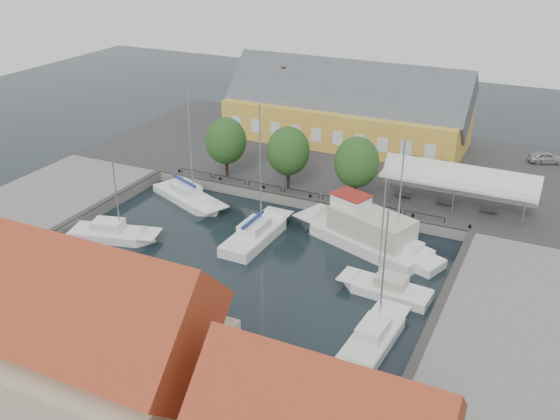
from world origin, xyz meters
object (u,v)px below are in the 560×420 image
warehouse (342,112)px  trawler (365,234)px  west_boat_c (113,235)px  launch_sw (48,280)px  car_red (281,148)px  center_sailboat (256,236)px  tent_canopy (459,181)px  car_silver (547,158)px  west_boat_a (189,198)px  east_boat_b (387,291)px  launch_nw (183,190)px  east_boat_a (402,255)px  east_boat_c (374,338)px

warehouse → trawler: 25.33m
west_boat_c → launch_sw: (0.19, -7.84, -0.17)m
trawler → launch_sw: (-20.05, -16.19, -0.93)m
car_red → center_sailboat: bearing=-77.1°
tent_canopy → trawler: (-5.83, -8.82, -2.67)m
car_silver → west_boat_a: bearing=107.7°
center_sailboat → east_boat_b: center_sailboat is taller
center_sailboat → launch_sw: bearing=-130.8°
car_silver → car_red: 29.18m
west_boat_a → launch_nw: west_boat_a is taller
east_boat_a → west_boat_c: size_ratio=0.98×
car_red → east_boat_c: bearing=-60.2°
west_boat_c → launch_sw: west_boat_c is taller
warehouse → launch_sw: warehouse is taller
center_sailboat → west_boat_a: west_boat_a is taller
trawler → car_silver: bearing=63.4°
tent_canopy → car_silver: 17.39m
warehouse → car_red: size_ratio=6.62×
car_red → west_boat_a: bearing=-110.8°
tent_canopy → launch_nw: (-26.34, -5.89, -3.59)m
warehouse → east_boat_b: 33.07m
east_boat_a → launch_nw: (-24.07, 3.74, -0.17)m
west_boat_a → west_boat_c: size_ratio=1.16×
car_silver → west_boat_c: bearing=115.9°
car_red → launch_nw: bearing=-120.6°
warehouse → east_boat_a: (14.33, -23.48, -4.17)m
car_red → launch_sw: car_red is taller
east_boat_b → west_boat_c: 24.29m
east_boat_a → east_boat_b: east_boat_a is taller
car_silver → launch_sw: 52.29m
tent_canopy → east_boat_a: bearing=-103.3°
car_silver → trawler: 27.72m
east_boat_a → east_boat_b: 5.84m
east_boat_b → east_boat_c: (0.95, -5.93, -0.00)m
east_boat_a → west_boat_c: (-23.81, -7.54, -0.00)m
warehouse → west_boat_c: bearing=-107.0°
car_red → trawler: 21.22m
car_red → center_sailboat: size_ratio=0.35×
center_sailboat → trawler: size_ratio=0.94×
east_boat_c → west_boat_c: west_boat_c is taller
car_red → west_boat_c: (-5.18, -23.29, -1.45)m
tent_canopy → car_silver: bearing=67.6°
car_silver → trawler: trawler is taller
west_boat_a → west_boat_c: bearing=-99.7°
east_boat_b → east_boat_c: east_boat_c is taller
trawler → west_boat_a: 18.67m
east_boat_c → launch_nw: (-25.44, 15.48, -0.17)m
trawler → east_boat_a: east_boat_a is taller
car_red → launch_sw: bearing=-105.3°
east_boat_a → west_boat_a: size_ratio=0.84×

